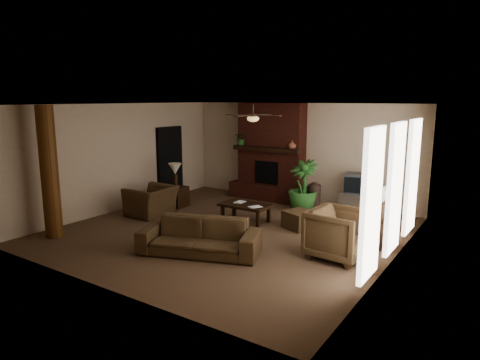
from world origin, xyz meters
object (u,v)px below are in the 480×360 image
Objects in this scene: lamp_left at (175,171)px; armchair_left at (151,196)px; lamp_right at (383,198)px; floor_plant at (303,197)px; ottoman at (299,220)px; side_table_left at (177,197)px; armchair_right at (339,231)px; tv_stand at (358,203)px; coffee_table at (245,206)px; sofa at (199,231)px; side_table_right at (377,233)px; floor_vase at (314,195)px; log_column at (49,172)px.

armchair_left is at bearing -85.94° from lamp_left.
floor_plant is at bearing 147.15° from lamp_right.
ottoman is 0.44× the size of floor_plant.
side_table_left is 5.63m from lamp_right.
armchair_right is 1.26m from lamp_right.
floor_plant is (-0.56, 1.36, 0.18)m from ottoman.
tv_stand is 2.75m from lamp_right.
coffee_table is (2.30, 0.84, -0.12)m from armchair_left.
sofa is 2.04× the size of armchair_left.
ottoman is (3.63, 1.05, -0.29)m from armchair_left.
side_table_left is 5.53m from side_table_right.
armchair_right is 0.86× the size of coffee_table.
side_table_left is at bearing -155.98° from floor_plant.
tv_stand is (1.98, 2.32, -0.12)m from coffee_table.
armchair_left is 1.87× the size of ottoman.
floor_vase is 3.78m from lamp_left.
tv_stand is (4.81, 5.55, -1.15)m from log_column.
side_table_right is at bearing -0.86° from coffee_table.
lamp_right reaches higher than tv_stand.
side_table_right is at bearing -60.64° from tv_stand.
tv_stand is at bearing 49.45° from coffee_table.
sofa is 3.55m from side_table_right.
lamp_left is (0.46, 3.38, -0.40)m from log_column.
ottoman is (1.34, 0.21, -0.17)m from coffee_table.
log_column is at bearing -126.86° from floor_plant.
lamp_left reaches higher than tv_stand.
sofa is 2.97× the size of floor_vase.
coffee_table is at bearing 107.18° from armchair_left.
log_column is 5.09× the size of side_table_right.
ottoman is at bearing -104.31° from tv_stand.
sofa is 2.23× the size of armchair_right.
sofa is at bearing -97.49° from floor_vase.
tv_stand is at bearing 116.60° from side_table_right.
armchair_left is 5.33m from tv_stand.
side_table_right is 0.73m from lamp_right.
side_table_left is (-4.34, -2.15, 0.03)m from tv_stand.
armchair_left is at bearing 131.87° from sofa.
tv_stand is at bearing 123.46° from armchair_left.
log_column reaches higher than armchair_right.
ottoman is 0.92× the size of lamp_left.
lamp_left is 1.18× the size of side_table_right.
log_column is at bearing -97.80° from side_table_left.
tv_stand is (4.28, 3.16, -0.24)m from armchair_left.
lamp_left is 5.59m from lamp_right.
side_table_right is at bearing -151.61° from lamp_right.
armchair_left reaches higher than side_table_right.
armchair_left is at bearing 91.83° from armchair_right.
lamp_right reaches higher than ottoman.
coffee_table is (2.82, 3.23, -1.03)m from log_column.
lamp_right reaches higher than coffee_table.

